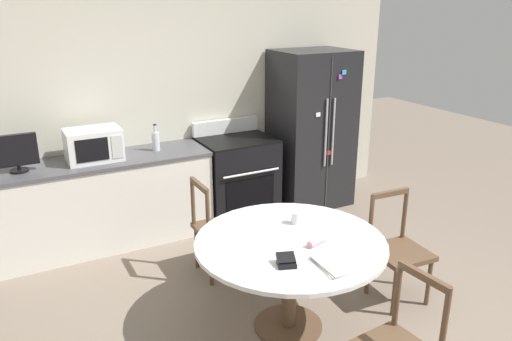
% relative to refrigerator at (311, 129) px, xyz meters
% --- Properties ---
extents(ground_plane, '(14.00, 14.00, 0.00)m').
position_rel_refrigerator_xyz_m(ground_plane, '(-1.37, -2.23, -0.92)').
color(ground_plane, gray).
extents(back_wall, '(5.20, 0.10, 2.60)m').
position_rel_refrigerator_xyz_m(back_wall, '(-1.37, 0.42, 0.38)').
color(back_wall, beige).
rests_on(back_wall, ground_plane).
extents(kitchen_counter, '(2.21, 0.64, 0.90)m').
position_rel_refrigerator_xyz_m(kitchen_counter, '(-2.48, 0.06, -0.47)').
color(kitchen_counter, silver).
rests_on(kitchen_counter, ground_plane).
extents(refrigerator, '(0.87, 0.72, 1.83)m').
position_rel_refrigerator_xyz_m(refrigerator, '(0.00, 0.00, 0.00)').
color(refrigerator, black).
rests_on(refrigerator, ground_plane).
extents(oven_range, '(0.80, 0.68, 1.08)m').
position_rel_refrigerator_xyz_m(oven_range, '(-0.97, 0.03, -0.45)').
color(oven_range, black).
rests_on(oven_range, ground_plane).
extents(microwave, '(0.51, 0.36, 0.31)m').
position_rel_refrigerator_xyz_m(microwave, '(-2.48, 0.05, 0.14)').
color(microwave, white).
rests_on(microwave, kitchen_counter).
extents(countertop_tv, '(0.36, 0.16, 0.35)m').
position_rel_refrigerator_xyz_m(countertop_tv, '(-3.15, 0.02, 0.17)').
color(countertop_tv, black).
rests_on(countertop_tv, kitchen_counter).
extents(counter_bottle, '(0.08, 0.08, 0.28)m').
position_rel_refrigerator_xyz_m(counter_bottle, '(-1.86, 0.08, 0.09)').
color(counter_bottle, silver).
rests_on(counter_bottle, kitchen_counter).
extents(dining_table, '(1.38, 1.38, 0.74)m').
position_rel_refrigerator_xyz_m(dining_table, '(-1.53, -2.01, -0.30)').
color(dining_table, white).
rests_on(dining_table, ground_plane).
extents(dining_chair_right, '(0.45, 0.45, 0.90)m').
position_rel_refrigerator_xyz_m(dining_chair_right, '(-0.53, -2.08, -0.48)').
color(dining_chair_right, brown).
rests_on(dining_chair_right, ground_plane).
extents(dining_chair_far, '(0.42, 0.42, 0.90)m').
position_rel_refrigerator_xyz_m(dining_chair_far, '(-1.67, -1.02, -0.48)').
color(dining_chair_far, brown).
rests_on(dining_chair_far, ground_plane).
extents(candle_glass, '(0.08, 0.08, 0.09)m').
position_rel_refrigerator_xyz_m(candle_glass, '(-1.34, -1.79, -0.14)').
color(candle_glass, silver).
rests_on(candle_glass, dining_table).
extents(folded_napkin, '(0.17, 0.10, 0.05)m').
position_rel_refrigerator_xyz_m(folded_napkin, '(-1.40, -2.15, -0.15)').
color(folded_napkin, pink).
rests_on(folded_napkin, dining_table).
extents(wallet, '(0.16, 0.16, 0.07)m').
position_rel_refrigerator_xyz_m(wallet, '(-1.74, -2.29, -0.15)').
color(wallet, black).
rests_on(wallet, dining_table).
extents(mail_stack, '(0.28, 0.34, 0.02)m').
position_rel_refrigerator_xyz_m(mail_stack, '(-1.45, -2.45, -0.17)').
color(mail_stack, white).
rests_on(mail_stack, dining_table).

